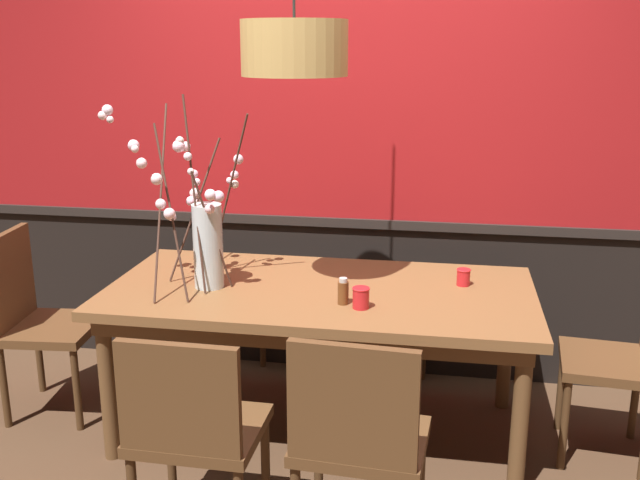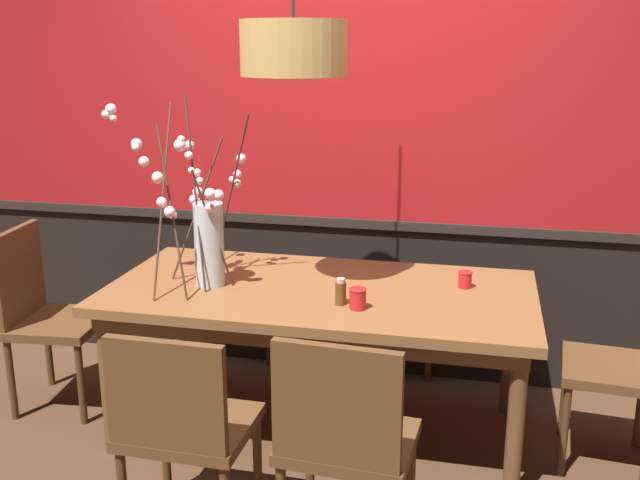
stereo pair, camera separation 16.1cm
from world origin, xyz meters
TOP-DOWN VIEW (x-y plane):
  - ground_plane at (0.00, 0.00)m, footprint 24.00×24.00m
  - back_wall at (0.00, 0.77)m, footprint 4.84×0.14m
  - dining_table at (0.00, 0.00)m, footprint 1.97×0.98m
  - chair_near_side_right at (0.29, -0.92)m, footprint 0.48×0.43m
  - chair_head_west_end at (-1.44, -0.04)m, footprint 0.47×0.48m
  - chair_head_east_end at (1.37, 0.01)m, footprint 0.43×0.46m
  - chair_near_side_left at (-0.30, -0.93)m, footprint 0.46×0.42m
  - chair_far_side_left at (-0.28, 0.89)m, footprint 0.42×0.39m
  - chair_far_side_right at (0.26, 0.88)m, footprint 0.48×0.45m
  - vase_with_blossoms at (-0.54, -0.07)m, footprint 0.64×0.51m
  - candle_holder_nearer_center at (0.22, -0.23)m, footprint 0.08×0.08m
  - candle_holder_nearer_edge at (0.66, 0.15)m, footprint 0.07×0.07m
  - condiment_bottle at (0.14, -0.19)m, footprint 0.05×0.05m
  - pendant_lamp at (-0.09, -0.09)m, footprint 0.45×0.45m

SIDE VIEW (x-z plane):
  - ground_plane at x=0.00m, z-range 0.00..0.00m
  - chair_near_side_left at x=-0.30m, z-range 0.07..0.94m
  - chair_far_side_right at x=0.26m, z-range 0.07..0.95m
  - chair_head_east_end at x=1.37m, z-range 0.06..0.97m
  - chair_near_side_right at x=0.29m, z-range 0.07..0.98m
  - chair_head_west_end at x=-1.44m, z-range 0.05..0.99m
  - chair_far_side_left at x=-0.28m, z-range 0.06..0.99m
  - dining_table at x=0.00m, z-range 0.29..1.02m
  - candle_holder_nearer_edge at x=0.66m, z-range 0.74..0.82m
  - candle_holder_nearer_center at x=0.22m, z-range 0.74..0.83m
  - condiment_bottle at x=0.14m, z-range 0.73..0.85m
  - vase_with_blossoms at x=-0.54m, z-range 0.55..1.43m
  - back_wall at x=0.00m, z-range -0.01..2.96m
  - pendant_lamp at x=-0.09m, z-range 1.18..2.45m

